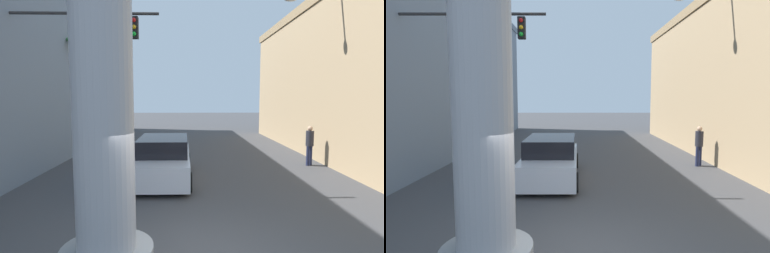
% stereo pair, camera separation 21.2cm
% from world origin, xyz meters
% --- Properties ---
extents(ground_plane, '(86.92, 86.92, 0.00)m').
position_xyz_m(ground_plane, '(0.00, 10.00, 0.00)').
color(ground_plane, '#424244').
extents(building_left, '(7.82, 26.42, 9.54)m').
position_xyz_m(building_left, '(-9.73, 11.01, 4.78)').
color(building_left, slate).
rests_on(building_left, ground).
extents(street_lamp, '(2.82, 0.28, 7.17)m').
position_xyz_m(street_lamp, '(5.98, 6.98, 4.37)').
color(street_lamp, '#59595E').
rests_on(street_lamp, ground).
extents(traffic_light_mast, '(5.43, 0.32, 5.85)m').
position_xyz_m(traffic_light_mast, '(-4.75, 4.90, 4.15)').
color(traffic_light_mast, '#333333').
rests_on(traffic_light_mast, ground).
extents(car_lead, '(2.03, 4.69, 1.56)m').
position_xyz_m(car_lead, '(-1.02, 5.75, 0.74)').
color(car_lead, black).
rests_on(car_lead, ground).
extents(palm_tree_mid_left, '(2.65, 2.63, 6.19)m').
position_xyz_m(palm_tree_mid_left, '(-6.31, 10.05, 4.30)').
color(palm_tree_mid_left, brown).
rests_on(palm_tree_mid_left, ground).
extents(pedestrian_far_left, '(0.41, 0.41, 1.62)m').
position_xyz_m(pedestrian_far_left, '(-5.39, 14.09, 0.94)').
color(pedestrian_far_left, '#1E233F').
rests_on(pedestrian_far_left, ground).
extents(pedestrian_mid_right, '(0.47, 0.47, 1.76)m').
position_xyz_m(pedestrian_mid_right, '(5.30, 7.79, 1.03)').
color(pedestrian_mid_right, '#1E233F').
rests_on(pedestrian_mid_right, ground).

